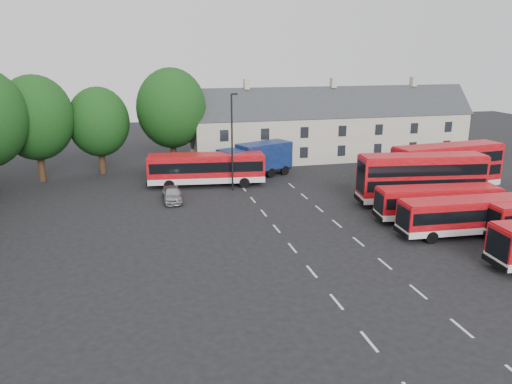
# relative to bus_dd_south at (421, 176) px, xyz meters

# --- Properties ---
(ground) EXTENTS (140.00, 140.00, 0.00)m
(ground) POSITION_rel_bus_dd_south_xyz_m (-14.18, -9.16, -2.59)
(ground) COLOR black
(ground) RESTS_ON ground
(lane_markings) EXTENTS (5.15, 33.80, 0.01)m
(lane_markings) POSITION_rel_bus_dd_south_xyz_m (-11.68, -7.16, -2.58)
(lane_markings) COLOR beige
(lane_markings) RESTS_ON ground
(treeline) EXTENTS (29.92, 32.59, 12.01)m
(treeline) POSITION_rel_bus_dd_south_xyz_m (-34.92, 10.20, 4.10)
(treeline) COLOR black
(treeline) RESTS_ON ground
(terrace_houses) EXTENTS (35.70, 7.13, 10.06)m
(terrace_houses) POSITION_rel_bus_dd_south_xyz_m (-0.18, 20.84, 1.27)
(terrace_houses) COLOR beige
(terrace_houses) RESTS_ON ground
(bus_row_d) EXTENTS (10.17, 2.85, 2.84)m
(bus_row_d) POSITION_rel_bus_dd_south_xyz_m (-1.01, -7.84, -0.88)
(bus_row_d) COLOR silver
(bus_row_d) RESTS_ON ground
(bus_row_e) EXTENTS (10.09, 3.37, 2.80)m
(bus_row_e) POSITION_rel_bus_dd_south_xyz_m (-1.04, -4.26, -0.91)
(bus_row_e) COLOR silver
(bus_row_e) RESTS_ON ground
(bus_dd_south) EXTENTS (11.31, 3.94, 4.54)m
(bus_dd_south) POSITION_rel_bus_dd_south_xyz_m (0.00, 0.00, 0.00)
(bus_dd_south) COLOR silver
(bus_dd_south) RESTS_ON ground
(bus_dd_north) EXTENTS (11.57, 3.89, 4.65)m
(bus_dd_north) POSITION_rel_bus_dd_south_xyz_m (4.66, 3.16, 0.06)
(bus_dd_north) COLOR silver
(bus_dd_north) RESTS_ON ground
(bus_north) EXTENTS (11.87, 3.97, 3.29)m
(bus_north) POSITION_rel_bus_dd_south_xyz_m (-17.61, 10.79, -0.61)
(bus_north) COLOR silver
(bus_north) RESTS_ON ground
(box_truck) EXTENTS (8.71, 5.63, 3.65)m
(box_truck) POSITION_rel_bus_dd_south_xyz_m (-11.83, 13.26, -0.53)
(box_truck) COLOR black
(box_truck) RESTS_ON ground
(silver_car) EXTENTS (1.68, 4.12, 1.40)m
(silver_car) POSITION_rel_bus_dd_south_xyz_m (-21.46, 6.11, -1.89)
(silver_car) COLOR #AEB1B6
(silver_car) RESTS_ON ground
(lamppost) EXTENTS (0.66, 0.40, 9.47)m
(lamppost) POSITION_rel_bus_dd_south_xyz_m (-15.37, 8.42, 2.47)
(lamppost) COLOR black
(lamppost) RESTS_ON ground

